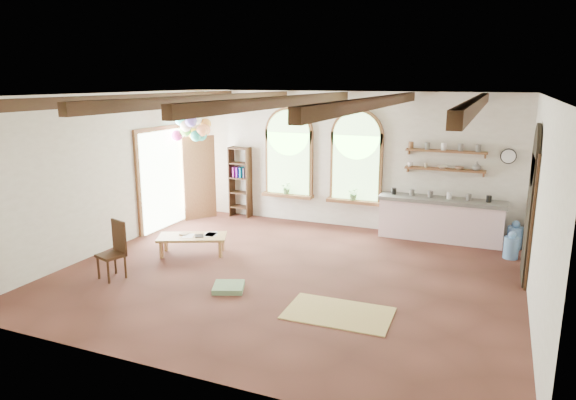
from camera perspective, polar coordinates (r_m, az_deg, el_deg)
The scene contains 27 objects.
floor at distance 9.43m, azimuth -0.07°, elevation -8.24°, with size 8.00×8.00×0.00m, color brown.
ceiling_beams at distance 8.79m, azimuth -0.08°, elevation 10.93°, with size 6.20×6.80×0.18m, color #392212, non-canonical shape.
window_left at distance 12.61m, azimuth 0.07°, elevation 4.92°, with size 1.30×0.28×2.20m.
window_right at distance 12.07m, azimuth 7.57°, elevation 4.43°, with size 1.30×0.28×2.20m.
left_doorway at distance 12.54m, azimuth -13.68°, elevation 2.26°, with size 0.10×1.90×2.50m, color brown.
right_doorway at distance 9.90m, azimuth 25.20°, elevation -1.81°, with size 0.10×1.30×2.40m, color black.
kitchen_counter at distance 11.73m, azimuth 16.57°, elevation -2.04°, with size 2.68×0.62×0.94m.
wall_shelf_lower at distance 11.68m, azimuth 17.01°, elevation 3.27°, with size 1.70×0.24×0.04m, color brown.
wall_shelf_upper at distance 11.63m, azimuth 17.14°, elevation 5.21°, with size 1.70×0.24×0.04m, color brown.
wall_clock at distance 11.65m, azimuth 23.29°, elevation 4.49°, with size 0.32×0.32×0.04m, color black.
bookshelf at distance 13.19m, azimuth -5.33°, elevation 2.00°, with size 0.53×0.32×1.80m.
coffee_table at distance 10.54m, azimuth -10.59°, elevation -4.17°, with size 1.49×1.13×0.39m.
side_chair at distance 9.67m, azimuth -18.89°, elevation -6.54°, with size 0.52×0.52×1.03m.
floor_mat at distance 7.98m, azimuth 5.63°, elevation -12.40°, with size 1.59×0.98×0.02m, color tan.
floor_cushion at distance 8.82m, azimuth -6.61°, elevation -9.60°, with size 0.50×0.50×0.09m, color #63865C.
water_jug_a at distance 11.08m, azimuth 23.56°, elevation -4.77°, with size 0.29×0.29×0.56m.
water_jug_b at distance 11.75m, azimuth 23.89°, elevation -3.72°, with size 0.31×0.31×0.60m.
balloon_cluster at distance 12.47m, azimuth -10.58°, elevation 7.85°, with size 0.86×0.95×1.16m.
table_book at distance 10.71m, azimuth -11.77°, elevation -3.65°, with size 0.15×0.22×0.02m, color olive.
tablet at distance 10.49m, azimuth -9.85°, elevation -3.94°, with size 0.17×0.24×0.01m, color black.
potted_plant_left at distance 12.65m, azimuth -0.11°, elevation 1.35°, with size 0.27×0.23×0.30m, color #598C4C.
potted_plant_right at distance 12.11m, azimuth 7.33°, elevation 0.70°, with size 0.27×0.23×0.30m, color #598C4C.
shelf_cup_a at distance 11.77m, azimuth 13.40°, elevation 3.89°, with size 0.12×0.10×0.10m, color white.
shelf_cup_b at distance 11.72m, azimuth 15.09°, elevation 3.75°, with size 0.10×0.10×0.09m, color beige.
shelf_bowl_a at distance 11.68m, azimuth 16.78°, elevation 3.51°, with size 0.22×0.22×0.05m, color beige.
shelf_bowl_b at distance 11.65m, azimuth 18.49°, elevation 3.39°, with size 0.20×0.20×0.06m, color #8C664C.
shelf_vase at distance 11.62m, azimuth 20.24°, elevation 3.56°, with size 0.18×0.18×0.19m, color slate.
Camera 1 is at (3.39, -8.10, 3.44)m, focal length 32.00 mm.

